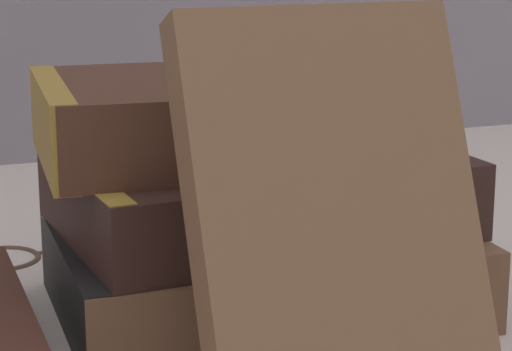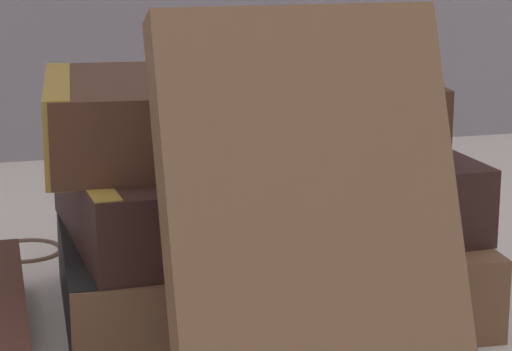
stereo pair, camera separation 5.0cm
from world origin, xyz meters
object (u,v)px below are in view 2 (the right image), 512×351
at_px(book_flat_bottom, 254,271).
at_px(pocket_watch, 325,67).
at_px(reading_glasses, 71,244).
at_px(book_flat_middle, 252,192).
at_px(book_leaning_front, 309,232).
at_px(book_flat_top, 221,116).

relative_size(book_flat_bottom, pocket_watch, 3.48).
distance_m(pocket_watch, reading_glasses, 0.21).
relative_size(book_flat_middle, pocket_watch, 3.36).
bearing_deg(book_leaning_front, reading_glasses, 106.69).
distance_m(book_flat_bottom, book_leaning_front, 0.13).
bearing_deg(reading_glasses, book_flat_bottom, -65.13).
height_order(book_flat_bottom, pocket_watch, pocket_watch).
bearing_deg(book_flat_top, reading_glasses, 124.57).
height_order(book_leaning_front, pocket_watch, book_leaning_front).
xyz_separation_m(book_flat_bottom, book_leaning_front, (-0.01, -0.11, 0.05)).
height_order(pocket_watch, reading_glasses, pocket_watch).
height_order(book_flat_middle, book_leaning_front, book_leaning_front).
height_order(book_leaning_front, reading_glasses, book_leaning_front).
bearing_deg(reading_glasses, pocket_watch, -51.75).
bearing_deg(book_flat_bottom, book_flat_middle, 86.28).
bearing_deg(book_leaning_front, book_flat_bottom, 86.12).
height_order(book_flat_top, reading_glasses, book_flat_top).
bearing_deg(book_flat_top, book_leaning_front, -82.17).
height_order(book_flat_top, book_leaning_front, book_leaning_front).
relative_size(book_flat_middle, reading_glasses, 1.89).
xyz_separation_m(pocket_watch, reading_glasses, (-0.12, 0.12, -0.12)).
relative_size(book_flat_bottom, book_leaning_front, 1.27).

